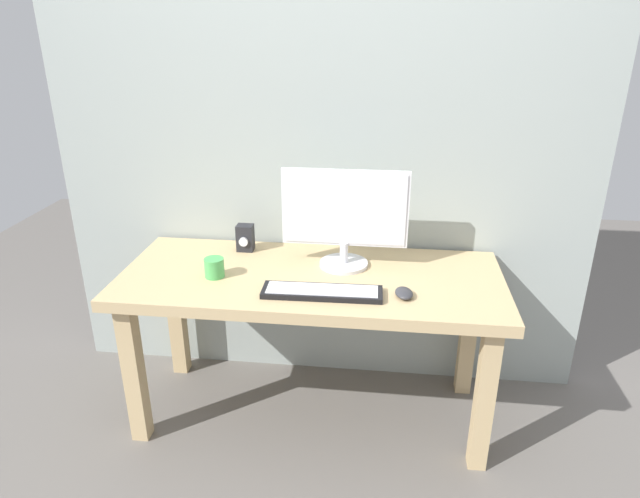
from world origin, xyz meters
TOP-DOWN VIEW (x-y plane):
  - ground_plane at (0.00, 0.00)m, footprint 6.00×6.00m
  - wall_back at (0.00, 0.38)m, footprint 2.54×0.04m
  - desk at (0.00, 0.00)m, footprint 1.63×0.68m
  - monitor at (0.13, 0.12)m, footprint 0.54×0.21m
  - keyboard_primary at (0.07, -0.18)m, footprint 0.48×0.14m
  - mouse at (0.39, -0.16)m, footprint 0.09×0.11m
  - audio_controller at (-0.34, 0.23)m, footprint 0.08×0.07m
  - coffee_mug at (-0.40, -0.07)m, footprint 0.08×0.08m

SIDE VIEW (x-z plane):
  - ground_plane at x=0.00m, z-range 0.00..0.00m
  - desk at x=0.00m, z-range 0.26..0.98m
  - keyboard_primary at x=0.07m, z-range 0.72..0.74m
  - mouse at x=0.39m, z-range 0.72..0.75m
  - coffee_mug at x=-0.40m, z-range 0.72..0.80m
  - audio_controller at x=-0.34m, z-range 0.72..0.84m
  - monitor at x=0.13m, z-range 0.73..1.16m
  - wall_back at x=0.00m, z-range 0.00..3.00m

